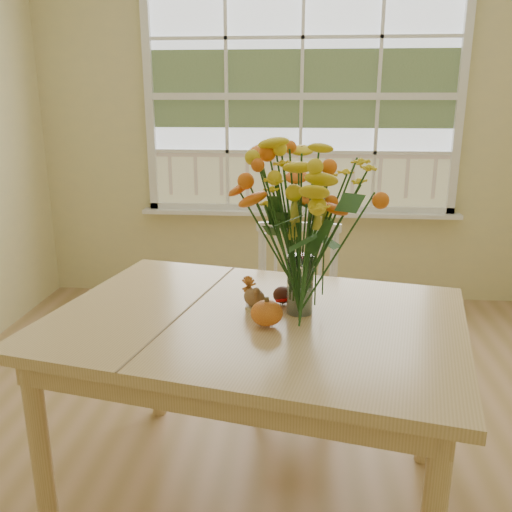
{
  "coord_description": "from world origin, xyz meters",
  "views": [
    {
      "loc": [
        0.03,
        -1.9,
        1.55
      ],
      "look_at": [
        -0.13,
        -0.06,
        1.0
      ],
      "focal_mm": 38.0,
      "sensor_mm": 36.0,
      "label": 1
    }
  ],
  "objects": [
    {
      "name": "floor",
      "position": [
        0.0,
        0.0,
        -0.01
      ],
      "size": [
        4.0,
        4.5,
        0.01
      ],
      "primitive_type": "cube",
      "color": "#A58250",
      "rests_on": "ground"
    },
    {
      "name": "wall_back",
      "position": [
        0.0,
        2.25,
        1.35
      ],
      "size": [
        4.0,
        0.02,
        2.7
      ],
      "primitive_type": "cube",
      "color": "beige",
      "rests_on": "floor"
    },
    {
      "name": "window",
      "position": [
        0.0,
        2.21,
        1.53
      ],
      "size": [
        2.42,
        0.12,
        1.74
      ],
      "color": "silver",
      "rests_on": "wall_back"
    },
    {
      "name": "dining_table",
      "position": [
        -0.13,
        -0.08,
        0.69
      ],
      "size": [
        1.65,
        1.32,
        0.78
      ],
      "rotation": [
        0.0,
        0.0,
        -0.21
      ],
      "color": "tan",
      "rests_on": "floor"
    },
    {
      "name": "windsor_chair",
      "position": [
        0.01,
        0.69,
        0.51
      ],
      "size": [
        0.43,
        0.41,
        0.91
      ],
      "rotation": [
        0.0,
        0.0,
        -0.01
      ],
      "color": "white",
      "rests_on": "floor"
    },
    {
      "name": "flower_vase",
      "position": [
        0.02,
        -0.04,
        1.11
      ],
      "size": [
        0.45,
        0.45,
        0.54
      ],
      "color": "white",
      "rests_on": "dining_table"
    },
    {
      "name": "pumpkin",
      "position": [
        -0.09,
        -0.17,
        0.83
      ],
      "size": [
        0.11,
        0.11,
        0.09
      ],
      "primitive_type": "ellipsoid",
      "color": "#C94A17",
      "rests_on": "dining_table"
    },
    {
      "name": "turkey_figurine",
      "position": [
        -0.14,
        -0.02,
        0.83
      ],
      "size": [
        0.11,
        0.1,
        0.11
      ],
      "rotation": [
        0.0,
        0.0,
        -0.61
      ],
      "color": "#CCB78C",
      "rests_on": "dining_table"
    },
    {
      "name": "dark_gourd",
      "position": [
        -0.04,
        0.04,
        0.82
      ],
      "size": [
        0.13,
        0.09,
        0.07
      ],
      "color": "#38160F",
      "rests_on": "dining_table"
    }
  ]
}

